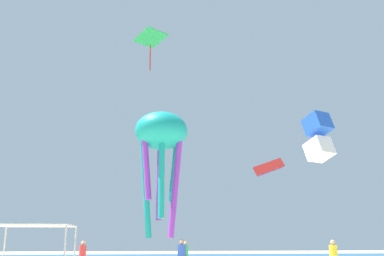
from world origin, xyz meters
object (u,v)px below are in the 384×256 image
(canopy_tent, at_px, (34,228))
(kite_box_blue, at_px, (318,137))
(kite_diamond_green, at_px, (151,40))
(kite_octopus_teal, at_px, (161,137))
(person_leftmost, at_px, (185,252))
(person_far_shore, at_px, (182,254))
(person_rightmost, at_px, (334,254))
(person_near_tent, at_px, (83,253))
(kite_parafoil_red, at_px, (269,167))

(canopy_tent, distance_m, kite_box_blue, 20.45)
(kite_diamond_green, distance_m, kite_octopus_teal, 22.64)
(person_leftmost, xyz_separation_m, person_far_shore, (-0.95, -7.18, 0.09))
(person_rightmost, relative_size, kite_octopus_teal, 0.27)
(person_near_tent, xyz_separation_m, person_far_shore, (5.71, -4.85, 0.06))
(person_rightmost, bearing_deg, kite_box_blue, 90.69)
(person_far_shore, relative_size, kite_box_blue, 0.54)
(person_far_shore, height_order, kite_parafoil_red, kite_parafoil_red)
(canopy_tent, xyz_separation_m, person_leftmost, (7.64, 11.75, -1.32))
(canopy_tent, relative_size, person_far_shore, 1.66)
(canopy_tent, relative_size, kite_parafoil_red, 0.88)
(person_leftmost, bearing_deg, kite_box_blue, -41.20)
(kite_parafoil_red, bearing_deg, person_leftmost, 47.05)
(person_rightmost, distance_m, kite_parafoil_red, 23.49)
(canopy_tent, distance_m, person_rightmost, 15.98)
(person_near_tent, height_order, person_rightmost, person_rightmost)
(person_near_tent, bearing_deg, kite_octopus_teal, 101.06)
(kite_octopus_teal, bearing_deg, kite_parafoil_red, 29.86)
(person_leftmost, xyz_separation_m, kite_diamond_green, (-2.55, 10.14, 20.46))
(person_far_shore, bearing_deg, kite_parafoil_red, 172.19)
(canopy_tent, distance_m, person_leftmost, 14.08)
(kite_diamond_green, bearing_deg, canopy_tent, 40.59)
(person_rightmost, distance_m, person_far_shore, 8.51)
(person_far_shore, xyz_separation_m, kite_diamond_green, (-1.60, 17.32, 20.38))
(person_far_shore, bearing_deg, kite_box_blue, 136.13)
(person_near_tent, relative_size, kite_diamond_green, 0.46)
(person_near_tent, distance_m, kite_diamond_green, 24.29)
(person_near_tent, bearing_deg, kite_diamond_green, -137.93)
(person_far_shore, xyz_separation_m, kite_parafoil_red, (11.53, 21.93, 8.32))
(kite_parafoil_red, bearing_deg, person_rightmost, 74.79)
(person_far_shore, bearing_deg, person_leftmost, -167.58)
(canopy_tent, height_order, kite_parafoil_red, kite_parafoil_red)
(person_near_tent, bearing_deg, kite_parafoil_red, -164.94)
(person_near_tent, xyz_separation_m, kite_box_blue, (15.86, 0.15, 7.86))
(kite_octopus_teal, bearing_deg, canopy_tent, -172.99)
(person_near_tent, height_order, kite_octopus_teal, kite_octopus_teal)
(canopy_tent, height_order, person_rightmost, canopy_tent)
(kite_diamond_green, bearing_deg, person_leftmost, 67.80)
(canopy_tent, distance_m, kite_octopus_teal, 8.53)
(person_near_tent, relative_size, person_far_shore, 0.95)
(canopy_tent, relative_size, person_near_tent, 1.75)
(person_rightmost, xyz_separation_m, kite_parafoil_red, (3.03, 21.74, 8.35))
(kite_octopus_teal, bearing_deg, person_leftmost, 43.64)
(person_rightmost, bearing_deg, canopy_tent, -143.05)
(person_leftmost, distance_m, kite_octopus_teal, 10.10)
(person_leftmost, distance_m, kite_box_blue, 12.32)
(canopy_tent, bearing_deg, kite_box_blue, 29.58)
(person_far_shore, bearing_deg, canopy_tent, -35.76)
(kite_parafoil_red, height_order, kite_diamond_green, kite_diamond_green)
(kite_parafoil_red, height_order, kite_octopus_teal, kite_parafoil_red)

